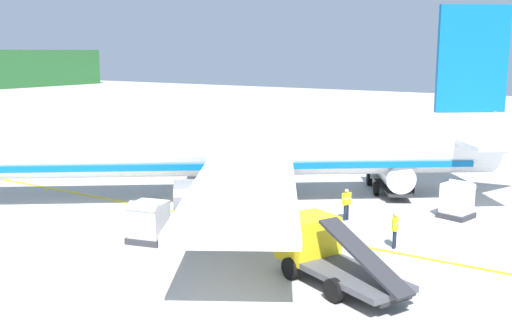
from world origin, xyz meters
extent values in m
cylinder|color=white|center=(17.18, 15.99, 3.50)|extent=(24.54, 31.15, 3.80)
cube|color=white|center=(11.04, 8.93, 2.83)|extent=(16.21, 12.29, 0.50)
cylinder|color=slate|center=(12.17, 12.01, 1.63)|extent=(3.68, 3.88, 2.20)
cube|color=white|center=(25.71, 19.84, 2.83)|extent=(15.02, 14.37, 0.50)
cylinder|color=slate|center=(22.43, 19.65, 1.63)|extent=(3.68, 3.88, 2.20)
cube|color=#0C66B2|center=(27.03, 2.76, 8.65)|extent=(2.92, 3.74, 6.50)
cube|color=white|center=(27.03, 2.76, 3.90)|extent=(10.25, 8.78, 0.24)
cube|color=#0C66B2|center=(17.18, 15.99, 2.46)|extent=(22.24, 28.15, 0.36)
cylinder|color=black|center=(15.99, 13.24, 0.55)|extent=(0.94, 1.09, 1.10)
cylinder|color=gray|center=(15.99, 13.24, 1.35)|extent=(0.20, 0.20, 0.50)
cylinder|color=black|center=(20.16, 16.34, 0.55)|extent=(0.94, 1.09, 1.10)
cylinder|color=gray|center=(20.16, 16.34, 1.35)|extent=(0.20, 0.20, 0.50)
cube|color=yellow|center=(9.90, 4.95, 1.50)|extent=(2.74, 2.54, 1.80)
cube|color=#192333|center=(10.25, 5.73, 1.86)|extent=(1.72, 0.83, 0.94)
cube|color=#4C4C51|center=(8.67, 2.21, 0.72)|extent=(3.73, 4.74, 0.24)
cube|color=#2D2D33|center=(8.51, 1.85, 1.70)|extent=(2.60, 4.33, 1.85)
cube|color=#262628|center=(9.04, 3.03, 0.52)|extent=(3.87, 6.11, 0.16)
cylinder|color=black|center=(8.78, 5.13, 0.45)|extent=(0.62, 0.94, 0.90)
cylinder|color=black|center=(10.78, 4.23, 0.45)|extent=(0.62, 0.94, 0.90)
cylinder|color=black|center=(7.67, 2.66, 0.45)|extent=(0.62, 0.94, 0.90)
cylinder|color=black|center=(9.68, 1.76, 0.45)|extent=(0.62, 0.94, 0.90)
cube|color=white|center=(27.58, 8.28, 1.50)|extent=(2.68, 2.81, 1.80)
cube|color=#192333|center=(28.31, 8.72, 1.86)|extent=(1.02, 1.62, 0.94)
cylinder|color=silver|center=(24.81, 6.61, 1.50)|extent=(4.73, 3.83, 1.80)
cube|color=#262628|center=(25.58, 7.08, 0.52)|extent=(6.34, 4.66, 0.16)
cylinder|color=black|center=(26.76, 9.07, 0.45)|extent=(0.92, 0.70, 0.90)
cylinder|color=black|center=(27.89, 7.19, 0.45)|extent=(0.92, 0.70, 0.90)
cylinder|color=black|center=(24.25, 7.56, 0.45)|extent=(0.92, 0.70, 0.90)
cylinder|color=black|center=(25.38, 5.67, 0.45)|extent=(0.92, 0.70, 0.90)
cube|color=#333338|center=(9.34, 13.35, 0.15)|extent=(2.12, 2.12, 0.30)
cube|color=silver|center=(9.34, 13.35, 1.12)|extent=(1.88, 1.88, 1.64)
cube|color=silver|center=(8.81, 13.22, 1.79)|extent=(0.99, 1.68, 0.57)
cube|color=#333338|center=(21.73, 1.86, 0.15)|extent=(1.94, 1.94, 0.30)
cube|color=silver|center=(21.73, 1.86, 1.12)|extent=(1.70, 1.70, 1.63)
cube|color=silver|center=(22.20, 1.75, 1.78)|extent=(0.91, 1.52, 0.54)
cylinder|color=#191E33|center=(14.73, 2.92, 0.43)|extent=(0.14, 0.14, 0.86)
cylinder|color=#191E33|center=(14.91, 2.93, 0.43)|extent=(0.14, 0.14, 0.86)
cube|color=#CCE519|center=(14.82, 2.93, 1.19)|extent=(0.46, 0.26, 0.65)
cube|color=silver|center=(14.82, 2.93, 1.22)|extent=(0.47, 0.27, 0.06)
sphere|color=tan|center=(14.82, 2.93, 1.63)|extent=(0.23, 0.23, 0.23)
cylinder|color=#CCE519|center=(14.55, 2.90, 1.22)|extent=(0.09, 0.09, 0.62)
cylinder|color=#CCE519|center=(15.09, 2.95, 1.22)|extent=(0.09, 0.09, 0.62)
cylinder|color=#191E33|center=(18.01, 6.76, 0.44)|extent=(0.14, 0.14, 0.87)
cylinder|color=#191E33|center=(17.85, 6.85, 0.44)|extent=(0.14, 0.14, 0.87)
cube|color=#CCE519|center=(17.93, 6.81, 1.20)|extent=(0.49, 0.41, 0.66)
cube|color=silver|center=(17.93, 6.81, 1.24)|extent=(0.50, 0.42, 0.06)
sphere|color=tan|center=(17.93, 6.81, 1.65)|extent=(0.24, 0.24, 0.24)
cylinder|color=#CCE519|center=(18.17, 6.67, 1.24)|extent=(0.09, 0.09, 0.62)
cylinder|color=#CCE519|center=(17.70, 6.94, 1.24)|extent=(0.09, 0.09, 0.62)
cube|color=yellow|center=(14.16, 10.99, 0.01)|extent=(0.30, 60.00, 0.01)
camera|label=1|loc=(-11.40, -6.21, 9.17)|focal=41.99mm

